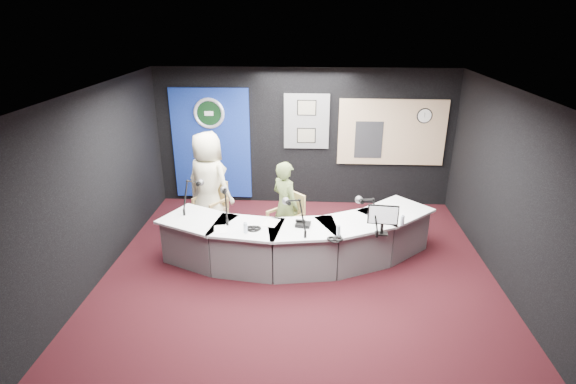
# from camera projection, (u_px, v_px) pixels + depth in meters

# --- Properties ---
(ground) EXTENTS (6.00, 6.00, 0.00)m
(ground) POSITION_uv_depth(u_px,v_px,m) (298.00, 279.00, 6.85)
(ground) COLOR black
(ground) RESTS_ON ground
(ceiling) EXTENTS (6.00, 6.00, 0.02)m
(ceiling) POSITION_uv_depth(u_px,v_px,m) (300.00, 94.00, 5.80)
(ceiling) COLOR silver
(ceiling) RESTS_ON ground
(wall_back) EXTENTS (6.00, 0.02, 2.80)m
(wall_back) POSITION_uv_depth(u_px,v_px,m) (304.00, 138.00, 9.10)
(wall_back) COLOR black
(wall_back) RESTS_ON ground
(wall_front) EXTENTS (6.00, 0.02, 2.80)m
(wall_front) POSITION_uv_depth(u_px,v_px,m) (287.00, 336.00, 3.55)
(wall_front) COLOR black
(wall_front) RESTS_ON ground
(wall_left) EXTENTS (0.02, 6.00, 2.80)m
(wall_left) POSITION_uv_depth(u_px,v_px,m) (92.00, 189.00, 6.48)
(wall_left) COLOR black
(wall_left) RESTS_ON ground
(wall_right) EXTENTS (0.02, 6.00, 2.80)m
(wall_right) POSITION_uv_depth(u_px,v_px,m) (517.00, 198.00, 6.17)
(wall_right) COLOR black
(wall_right) RESTS_ON ground
(broadcast_desk) EXTENTS (4.50, 1.90, 0.75)m
(broadcast_desk) POSITION_uv_depth(u_px,v_px,m) (296.00, 240.00, 7.22)
(broadcast_desk) COLOR silver
(broadcast_desk) RESTS_ON ground
(backdrop_panel) EXTENTS (1.60, 0.05, 2.30)m
(backdrop_panel) POSITION_uv_depth(u_px,v_px,m) (211.00, 144.00, 9.23)
(backdrop_panel) COLOR navy
(backdrop_panel) RESTS_ON wall_back
(agency_seal) EXTENTS (0.63, 0.07, 0.63)m
(agency_seal) POSITION_uv_depth(u_px,v_px,m) (209.00, 113.00, 8.95)
(agency_seal) COLOR silver
(agency_seal) RESTS_ON backdrop_panel
(seal_center) EXTENTS (0.48, 0.01, 0.48)m
(seal_center) POSITION_uv_depth(u_px,v_px,m) (209.00, 113.00, 8.96)
(seal_center) COLOR black
(seal_center) RESTS_ON backdrop_panel
(pinboard) EXTENTS (0.90, 0.04, 1.10)m
(pinboard) POSITION_uv_depth(u_px,v_px,m) (307.00, 122.00, 8.94)
(pinboard) COLOR slate
(pinboard) RESTS_ON wall_back
(framed_photo_upper) EXTENTS (0.34, 0.02, 0.27)m
(framed_photo_upper) POSITION_uv_depth(u_px,v_px,m) (307.00, 108.00, 8.81)
(framed_photo_upper) COLOR #7C745A
(framed_photo_upper) RESTS_ON pinboard
(framed_photo_lower) EXTENTS (0.34, 0.02, 0.27)m
(framed_photo_lower) POSITION_uv_depth(u_px,v_px,m) (306.00, 136.00, 9.02)
(framed_photo_lower) COLOR #7C745A
(framed_photo_lower) RESTS_ON pinboard
(booth_window_frame) EXTENTS (2.12, 0.06, 1.32)m
(booth_window_frame) POSITION_uv_depth(u_px,v_px,m) (392.00, 132.00, 8.93)
(booth_window_frame) COLOR tan
(booth_window_frame) RESTS_ON wall_back
(booth_glow) EXTENTS (2.00, 0.02, 1.20)m
(booth_glow) POSITION_uv_depth(u_px,v_px,m) (392.00, 133.00, 8.92)
(booth_glow) COLOR #FFDCA1
(booth_glow) RESTS_ON booth_window_frame
(equipment_rack) EXTENTS (0.55, 0.02, 0.75)m
(equipment_rack) POSITION_uv_depth(u_px,v_px,m) (369.00, 140.00, 8.98)
(equipment_rack) COLOR black
(equipment_rack) RESTS_ON booth_window_frame
(wall_clock) EXTENTS (0.28, 0.01, 0.28)m
(wall_clock) POSITION_uv_depth(u_px,v_px,m) (425.00, 116.00, 8.74)
(wall_clock) COLOR white
(wall_clock) RESTS_ON booth_window_frame
(armchair_left) EXTENTS (0.80, 0.80, 1.02)m
(armchair_left) POSITION_uv_depth(u_px,v_px,m) (210.00, 205.00, 8.16)
(armchair_left) COLOR tan
(armchair_left) RESTS_ON ground
(armchair_right) EXTENTS (0.85, 0.85, 1.06)m
(armchair_right) POSITION_uv_depth(u_px,v_px,m) (285.00, 219.00, 7.59)
(armchair_right) COLOR tan
(armchair_right) RESTS_ON ground
(draped_jacket) EXTENTS (0.47, 0.37, 0.70)m
(draped_jacket) POSITION_uv_depth(u_px,v_px,m) (203.00, 195.00, 8.32)
(draped_jacket) COLOR gray
(draped_jacket) RESTS_ON armchair_left
(person_man) EXTENTS (1.09, 0.96, 1.88)m
(person_man) POSITION_uv_depth(u_px,v_px,m) (209.00, 183.00, 8.00)
(person_man) COLOR beige
(person_man) RESTS_ON ground
(person_woman) EXTENTS (0.66, 0.66, 1.54)m
(person_woman) POSITION_uv_depth(u_px,v_px,m) (285.00, 206.00, 7.50)
(person_woman) COLOR #5B6C38
(person_woman) RESTS_ON ground
(computer_monitor) EXTENTS (0.41, 0.06, 0.28)m
(computer_monitor) POSITION_uv_depth(u_px,v_px,m) (383.00, 214.00, 6.46)
(computer_monitor) COLOR black
(computer_monitor) RESTS_ON broadcast_desk
(desk_phone) EXTENTS (0.25, 0.21, 0.05)m
(desk_phone) POSITION_uv_depth(u_px,v_px,m) (303.00, 224.00, 6.83)
(desk_phone) COLOR black
(desk_phone) RESTS_ON broadcast_desk
(headphones_near) EXTENTS (0.21, 0.21, 0.03)m
(headphones_near) POSITION_uv_depth(u_px,v_px,m) (335.00, 239.00, 6.41)
(headphones_near) COLOR black
(headphones_near) RESTS_ON broadcast_desk
(headphones_far) EXTENTS (0.23, 0.23, 0.04)m
(headphones_far) POSITION_uv_depth(u_px,v_px,m) (253.00, 228.00, 6.73)
(headphones_far) COLOR black
(headphones_far) RESTS_ON broadcast_desk
(paper_stack) EXTENTS (0.24, 0.30, 0.00)m
(paper_stack) POSITION_uv_depth(u_px,v_px,m) (221.00, 229.00, 6.73)
(paper_stack) COLOR white
(paper_stack) RESTS_ON broadcast_desk
(notepad) EXTENTS (0.28, 0.35, 0.00)m
(notepad) POSITION_uv_depth(u_px,v_px,m) (271.00, 223.00, 6.94)
(notepad) COLOR white
(notepad) RESTS_ON broadcast_desk
(boom_mic_a) EXTENTS (0.27, 0.72, 0.60)m
(boom_mic_a) POSITION_uv_depth(u_px,v_px,m) (192.00, 191.00, 7.36)
(boom_mic_a) COLOR black
(boom_mic_a) RESTS_ON broadcast_desk
(boom_mic_b) EXTENTS (0.27, 0.72, 0.60)m
(boom_mic_b) POSITION_uv_depth(u_px,v_px,m) (225.00, 199.00, 7.04)
(boom_mic_b) COLOR black
(boom_mic_b) RESTS_ON broadcast_desk
(boom_mic_c) EXTENTS (0.43, 0.66, 0.60)m
(boom_mic_c) POSITION_uv_depth(u_px,v_px,m) (295.00, 211.00, 6.63)
(boom_mic_c) COLOR black
(boom_mic_c) RESTS_ON broadcast_desk
(boom_mic_d) EXTENTS (0.35, 0.70, 0.60)m
(boom_mic_d) POSITION_uv_depth(u_px,v_px,m) (368.00, 210.00, 6.67)
(boom_mic_d) COLOR black
(boom_mic_d) RESTS_ON broadcast_desk
(water_bottles) EXTENTS (2.42, 0.64, 0.18)m
(water_bottles) POSITION_uv_depth(u_px,v_px,m) (325.00, 221.00, 6.79)
(water_bottles) COLOR silver
(water_bottles) RESTS_ON broadcast_desk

